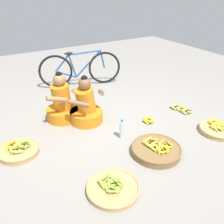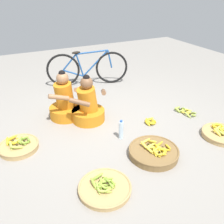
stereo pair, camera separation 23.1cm
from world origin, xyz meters
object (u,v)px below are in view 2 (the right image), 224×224
at_px(vendor_woman_behind, 65,103).
at_px(bicycle_leaning, 88,68).
at_px(banana_basket_mid_left, 154,152).
at_px(loose_bananas_front_center, 150,122).
at_px(banana_basket_back_center, 19,146).
at_px(banana_basket_front_right, 221,134).
at_px(banana_basket_back_right, 105,188).
at_px(water_bottle, 121,130).
at_px(loose_bananas_back_left, 185,111).
at_px(vendor_woman_front, 88,107).

height_order(vendor_woman_behind, bicycle_leaning, vendor_woman_behind).
xyz_separation_m(banana_basket_mid_left, loose_bananas_front_center, (0.41, 0.68, -0.03)).
bearing_deg(banana_basket_back_center, banana_basket_mid_left, -30.69).
distance_m(banana_basket_front_right, loose_bananas_front_center, 1.03).
relative_size(banana_basket_back_right, water_bottle, 1.97).
xyz_separation_m(vendor_woman_behind, loose_bananas_back_left, (1.84, -0.77, -0.22)).
relative_size(bicycle_leaning, banana_basket_back_right, 2.86).
bearing_deg(vendor_woman_front, banana_basket_mid_left, -70.69).
height_order(banana_basket_back_center, water_bottle, water_bottle).
relative_size(vendor_woman_behind, banana_basket_back_center, 1.53).
bearing_deg(vendor_woman_behind, vendor_woman_front, -43.41).
bearing_deg(banana_basket_back_right, loose_bananas_front_center, 37.45).
relative_size(banana_basket_back_center, water_bottle, 1.78).
xyz_separation_m(vendor_woman_front, banana_basket_front_right, (1.54, -1.28, -0.20)).
bearing_deg(bicycle_leaning, vendor_woman_front, -111.01).
xyz_separation_m(bicycle_leaning, banana_basket_back_right, (-0.94, -2.89, -0.32)).
bearing_deg(banana_basket_back_right, banana_basket_front_right, 5.41).
xyz_separation_m(banana_basket_back_right, loose_bananas_front_center, (1.22, 0.94, -0.01)).
xyz_separation_m(bicycle_leaning, loose_bananas_back_left, (1.00, -1.93, -0.33)).
height_order(banana_basket_front_right, banana_basket_mid_left, banana_basket_mid_left).
distance_m(banana_basket_mid_left, loose_bananas_back_left, 1.33).
xyz_separation_m(vendor_woman_front, vendor_woman_behind, (-0.29, 0.27, 0.01)).
bearing_deg(loose_bananas_front_center, banana_basket_back_right, -142.55).
distance_m(bicycle_leaning, banana_basket_back_center, 2.41).
bearing_deg(loose_bananas_back_left, bicycle_leaning, 117.46).
relative_size(bicycle_leaning, banana_basket_mid_left, 2.56).
distance_m(vendor_woman_front, banana_basket_front_right, 2.01).
distance_m(banana_basket_back_right, banana_basket_mid_left, 0.85).
distance_m(vendor_woman_behind, loose_bananas_back_left, 2.01).
distance_m(banana_basket_back_center, loose_bananas_back_left, 2.67).
bearing_deg(loose_bananas_front_center, banana_basket_back_center, 173.26).
height_order(vendor_woman_behind, water_bottle, vendor_woman_behind).
bearing_deg(banana_basket_mid_left, banana_basket_front_right, -3.80).
distance_m(vendor_woman_behind, banana_basket_mid_left, 1.65).
bearing_deg(water_bottle, vendor_woman_behind, 118.47).
distance_m(banana_basket_back_right, loose_bananas_front_center, 1.54).
bearing_deg(water_bottle, bicycle_leaning, 81.29).
xyz_separation_m(vendor_woman_behind, banana_basket_back_center, (-0.82, -0.56, -0.21)).
bearing_deg(vendor_woman_front, banana_basket_front_right, -39.60).
bearing_deg(vendor_woman_front, vendor_woman_behind, 136.59).
distance_m(banana_basket_front_right, banana_basket_back_right, 1.94).
distance_m(loose_bananas_back_left, water_bottle, 1.34).
height_order(banana_basket_back_right, loose_bananas_back_left, banana_basket_back_right).
bearing_deg(bicycle_leaning, banana_basket_mid_left, -92.81).
xyz_separation_m(vendor_woman_front, water_bottle, (0.23, -0.68, -0.11)).
height_order(vendor_woman_behind, loose_bananas_front_center, vendor_woman_behind).
xyz_separation_m(vendor_woman_front, bicycle_leaning, (0.55, 1.43, 0.11)).
relative_size(banana_basket_back_right, banana_basket_mid_left, 0.90).
height_order(banana_basket_mid_left, water_bottle, water_bottle).
bearing_deg(loose_bananas_front_center, water_bottle, -165.77).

